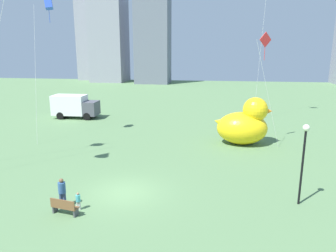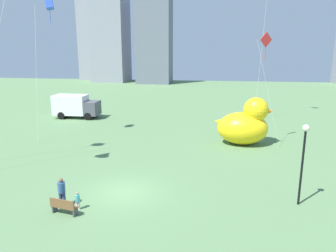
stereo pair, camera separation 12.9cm
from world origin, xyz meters
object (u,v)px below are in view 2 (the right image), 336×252
(lamppost, at_px, (304,151))
(box_truck, at_px, (76,107))
(park_bench, at_px, (64,206))
(kite_blue, at_px, (49,4))
(person_child, at_px, (78,200))
(person_adult, at_px, (62,191))
(giant_inflatable_duck, at_px, (245,124))
(kite_red, at_px, (266,44))

(lamppost, distance_m, box_truck, 29.63)
(park_bench, xyz_separation_m, lamppost, (12.39, 2.98, 2.67))
(park_bench, height_order, kite_blue, kite_blue)
(person_child, bearing_deg, kite_blue, 120.21)
(person_adult, relative_size, kite_blue, 0.13)
(giant_inflatable_duck, relative_size, lamppost, 1.13)
(park_bench, distance_m, person_adult, 1.09)
(kite_blue, bearing_deg, giant_inflatable_duck, 2.58)
(kite_blue, bearing_deg, park_bench, -62.58)
(park_bench, xyz_separation_m, kite_red, (11.73, 14.56, 8.35))
(kite_blue, bearing_deg, person_adult, -62.77)
(kite_blue, bearing_deg, lamppost, -28.64)
(park_bench, bearing_deg, person_adult, 120.06)
(person_child, bearing_deg, kite_red, 51.16)
(park_bench, relative_size, person_adult, 0.93)
(giant_inflatable_duck, height_order, lamppost, lamppost)
(person_adult, distance_m, kite_red, 19.99)
(park_bench, distance_m, lamppost, 13.02)
(giant_inflatable_duck, relative_size, box_truck, 0.93)
(park_bench, xyz_separation_m, person_adult, (-0.50, 0.86, 0.43))
(box_truck, bearing_deg, person_adult, -67.69)
(box_truck, bearing_deg, kite_red, -21.31)
(person_child, relative_size, lamppost, 0.22)
(person_child, height_order, kite_blue, kite_blue)
(park_bench, bearing_deg, kite_red, 51.15)
(person_adult, height_order, giant_inflatable_duck, giant_inflatable_duck)
(person_child, bearing_deg, giant_inflatable_duck, 54.50)
(kite_blue, bearing_deg, box_truck, 104.94)
(giant_inflatable_duck, height_order, kite_red, kite_red)
(giant_inflatable_duck, distance_m, kite_red, 7.13)
(park_bench, xyz_separation_m, person_child, (0.50, 0.62, 0.08))
(box_truck, xyz_separation_m, kite_blue, (2.47, -9.25, 10.83))
(park_bench, relative_size, box_truck, 0.27)
(person_adult, bearing_deg, kite_blue, 117.23)
(park_bench, distance_m, person_child, 0.80)
(lamppost, bearing_deg, person_child, -168.77)
(person_child, bearing_deg, box_truck, 114.28)
(park_bench, bearing_deg, kite_blue, 117.42)
(kite_blue, relative_size, kite_red, 1.32)
(giant_inflatable_duck, bearing_deg, park_bench, -125.66)
(box_truck, bearing_deg, person_child, -65.72)
(lamppost, bearing_deg, giant_inflatable_duck, 100.31)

